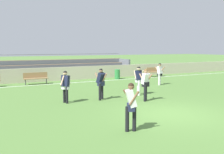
# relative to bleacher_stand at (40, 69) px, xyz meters

# --- Properties ---
(ground_plane) EXTENTS (160.00, 160.00, 0.00)m
(ground_plane) POSITION_rel_bleacher_stand_xyz_m (2.49, -14.98, -0.91)
(ground_plane) COLOR #517A38
(field_line_sideline) EXTENTS (44.00, 0.12, 0.01)m
(field_line_sideline) POSITION_rel_bleacher_stand_xyz_m (2.49, -4.01, -0.90)
(field_line_sideline) COLOR white
(field_line_sideline) RESTS_ON ground
(sideline_wall) EXTENTS (48.00, 0.16, 1.15)m
(sideline_wall) POSITION_rel_bleacher_stand_xyz_m (2.49, -2.23, -0.33)
(sideline_wall) COLOR beige
(sideline_wall) RESTS_ON ground
(bleacher_stand) EXTENTS (17.71, 2.60, 2.18)m
(bleacher_stand) POSITION_rel_bleacher_stand_xyz_m (0.00, 0.00, 0.00)
(bleacher_stand) COLOR #897051
(bleacher_stand) RESTS_ON ground
(bench_far_right) EXTENTS (1.80, 0.40, 0.90)m
(bench_far_right) POSITION_rel_bleacher_stand_xyz_m (-1.01, -3.52, -0.36)
(bench_far_right) COLOR #99754C
(bench_far_right) RESTS_ON ground
(bench_centre_sideline) EXTENTS (1.80, 0.40, 0.90)m
(bench_centre_sideline) POSITION_rel_bleacher_stand_xyz_m (10.22, -3.52, -0.36)
(bench_centre_sideline) COLOR #99754C
(bench_centre_sideline) RESTS_ON ground
(trash_bin) EXTENTS (0.48, 0.48, 0.86)m
(trash_bin) POSITION_rel_bleacher_stand_xyz_m (6.07, -3.54, -0.47)
(trash_bin) COLOR #2D7F3D
(trash_bin) RESTS_ON ground
(player_white_pressing_high) EXTENTS (0.47, 0.61, 1.68)m
(player_white_pressing_high) POSITION_rel_bleacher_stand_xyz_m (2.97, -12.34, 0.10)
(player_white_pressing_high) COLOR black
(player_white_pressing_high) RESTS_ON ground
(player_dark_challenging) EXTENTS (0.47, 0.46, 1.68)m
(player_dark_challenging) POSITION_rel_bleacher_stand_xyz_m (3.58, -10.76, 0.09)
(player_dark_challenging) COLOR white
(player_dark_challenging) RESTS_ON ground
(player_dark_wide_right) EXTENTS (0.67, 0.49, 1.63)m
(player_dark_wide_right) POSITION_rel_bleacher_stand_xyz_m (-0.89, -10.91, 0.06)
(player_dark_wide_right) COLOR black
(player_dark_wide_right) RESTS_ON ground
(player_white_dropping_back) EXTENTS (0.48, 0.59, 1.63)m
(player_white_dropping_back) POSITION_rel_bleacher_stand_xyz_m (-0.22, -16.08, 0.06)
(player_white_dropping_back) COLOR black
(player_white_dropping_back) RESTS_ON ground
(player_white_trailing_run) EXTENTS (0.49, 0.68, 1.63)m
(player_white_trailing_run) POSITION_rel_bleacher_stand_xyz_m (7.21, -8.11, 0.06)
(player_white_trailing_run) COLOR white
(player_white_trailing_run) RESTS_ON ground
(player_dark_on_ball) EXTENTS (0.50, 0.70, 1.68)m
(player_dark_on_ball) POSITION_rel_bleacher_stand_xyz_m (1.04, -11.00, 0.10)
(player_dark_on_ball) COLOR black
(player_dark_on_ball) RESTS_ON ground
(soccer_ball) EXTENTS (0.22, 0.22, 0.22)m
(soccer_ball) POSITION_rel_bleacher_stand_xyz_m (2.45, -11.48, -0.80)
(soccer_ball) COLOR orange
(soccer_ball) RESTS_ON ground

